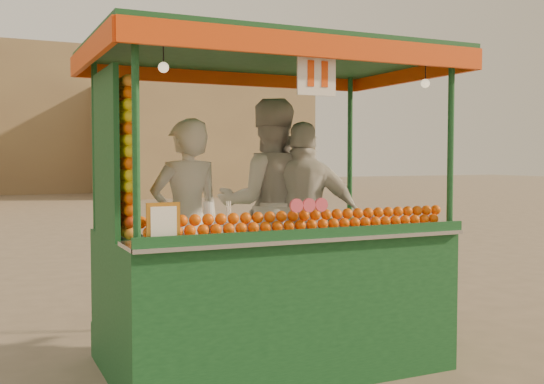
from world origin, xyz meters
name	(u,v)px	position (x,y,z in m)	size (l,w,h in m)	color
ground	(317,360)	(0.00, 0.00, 0.00)	(90.00, 90.00, 0.00)	brown
building_right	(199,140)	(7.00, 24.00, 2.50)	(9.00, 6.00, 5.00)	#907952
juice_cart	(266,265)	(-0.47, -0.02, 0.81)	(2.76, 1.79, 2.51)	#113E1D
vendor_left	(186,223)	(-0.98, 0.39, 1.13)	(0.66, 0.48, 1.67)	white
vendor_middle	(269,205)	(-0.15, 0.62, 1.23)	(1.07, 0.93, 1.88)	beige
vendor_right	(305,218)	(0.06, 0.35, 1.13)	(1.06, 0.82, 1.67)	beige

